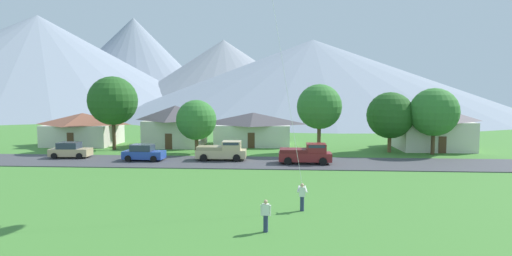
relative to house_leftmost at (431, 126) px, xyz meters
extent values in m
cube|color=#424247|center=(-20.54, -12.02, -2.83)|extent=(160.00, 7.33, 0.08)
cone|color=gray|center=(-9.03, 83.84, 9.50)|extent=(130.09, 130.09, 24.75)
cone|color=gray|center=(-83.84, 122.15, 17.01)|extent=(78.74, 78.74, 39.77)
cone|color=#8E939E|center=(-41.71, 103.60, 10.90)|extent=(83.91, 83.91, 27.55)
cone|color=gray|center=(-107.78, 90.86, 14.78)|extent=(128.27, 128.27, 35.31)
cube|color=beige|center=(0.00, 0.00, -1.08)|extent=(8.41, 7.92, 3.58)
pyramid|color=#564C51|center=(0.00, 0.00, 1.69)|extent=(9.08, 8.55, 1.97)
cube|color=brown|center=(0.00, -3.98, -1.87)|extent=(0.90, 0.06, 2.00)
cube|color=beige|center=(-33.14, 0.64, -1.12)|extent=(7.20, 6.93, 3.50)
pyramid|color=#474247|center=(-33.14, 0.64, 1.59)|extent=(7.77, 7.49, 1.93)
cube|color=brown|center=(-33.14, -2.84, -1.87)|extent=(0.90, 0.06, 2.00)
cube|color=silver|center=(-22.83, 2.28, -1.44)|extent=(9.90, 6.57, 2.86)
pyramid|color=#474247|center=(-22.83, 2.28, 0.78)|extent=(10.69, 7.10, 1.57)
cube|color=brown|center=(-22.83, -1.03, -1.87)|extent=(0.90, 0.06, 2.00)
cube|color=beige|center=(-46.09, 0.89, -1.46)|extent=(8.83, 6.87, 2.82)
pyramid|color=brown|center=(-46.09, 0.89, 0.73)|extent=(9.54, 7.42, 1.55)
cube|color=brown|center=(-46.09, -2.57, -1.87)|extent=(0.90, 0.06, 2.00)
cylinder|color=brown|center=(-14.52, -4.90, -1.11)|extent=(0.44, 0.44, 3.53)
sphere|color=#33752D|center=(-14.52, -4.90, 2.63)|extent=(5.27, 5.27, 5.27)
cylinder|color=brown|center=(-28.82, -6.24, -1.76)|extent=(0.44, 0.44, 2.22)
sphere|color=#33752D|center=(-28.82, -6.24, 1.10)|extent=(4.67, 4.67, 4.67)
cylinder|color=brown|center=(-6.01, -3.51, -1.68)|extent=(0.44, 0.44, 2.38)
sphere|color=#23561E|center=(-6.01, -3.51, 1.58)|extent=(5.52, 5.52, 5.52)
cylinder|color=#4C3823|center=(-39.87, -3.59, -0.94)|extent=(0.44, 0.44, 3.86)
sphere|color=#23561E|center=(-39.87, -3.59, 3.26)|extent=(6.06, 6.06, 6.06)
cylinder|color=#4C3823|center=(-1.49, -5.05, -1.45)|extent=(0.44, 0.44, 2.85)
sphere|color=#33752D|center=(-1.49, -5.05, 2.04)|extent=(5.52, 5.52, 5.52)
cube|color=tan|center=(-41.79, -10.46, -2.19)|extent=(4.28, 2.00, 0.80)
cube|color=#2D3847|center=(-41.94, -10.47, -1.45)|extent=(2.27, 1.69, 0.68)
cylinder|color=black|center=(-40.48, -9.47, -2.47)|extent=(0.65, 0.27, 0.64)
cylinder|color=black|center=(-40.39, -11.31, -2.47)|extent=(0.65, 0.27, 0.64)
cylinder|color=black|center=(-43.18, -9.61, -2.47)|extent=(0.65, 0.27, 0.64)
cylinder|color=black|center=(-43.09, -11.44, -2.47)|extent=(0.65, 0.27, 0.64)
cube|color=#2847A8|center=(-33.20, -11.73, -2.19)|extent=(4.27, 1.96, 0.80)
cube|color=#2D3847|center=(-33.35, -11.72, -1.45)|extent=(2.26, 1.67, 0.68)
cylinder|color=black|center=(-31.81, -10.86, -2.47)|extent=(0.65, 0.26, 0.64)
cylinder|color=black|center=(-31.88, -12.70, -2.47)|extent=(0.65, 0.26, 0.64)
cylinder|color=black|center=(-34.51, -10.76, -2.47)|extent=(0.65, 0.26, 0.64)
cylinder|color=black|center=(-34.58, -12.60, -2.47)|extent=(0.65, 0.26, 0.64)
cube|color=#C6B284|center=(-25.20, -10.92, -2.12)|extent=(5.25, 2.14, 0.84)
cube|color=#C6B284|center=(-24.10, -10.89, -1.25)|extent=(1.95, 1.89, 0.90)
cube|color=#2D3847|center=(-24.10, -10.89, -0.98)|extent=(1.67, 1.92, 0.28)
cube|color=tan|center=(-26.35, -10.95, -1.52)|extent=(2.75, 2.03, 0.36)
cylinder|color=black|center=(-23.53, -9.86, -2.41)|extent=(0.77, 0.30, 0.76)
cylinder|color=black|center=(-23.48, -11.89, -2.41)|extent=(0.77, 0.30, 0.76)
cylinder|color=black|center=(-26.93, -9.95, -2.41)|extent=(0.77, 0.30, 0.76)
cylinder|color=black|center=(-26.87, -11.99, -2.41)|extent=(0.77, 0.30, 0.76)
cube|color=maroon|center=(-16.56, -12.37, -2.12)|extent=(5.21, 2.03, 0.84)
cube|color=maroon|center=(-15.46, -12.38, -1.25)|extent=(1.91, 1.85, 0.90)
cube|color=#2D3847|center=(-15.46, -12.38, -0.98)|extent=(1.63, 1.89, 0.28)
cube|color=maroon|center=(-17.71, -12.36, -1.52)|extent=(2.71, 1.98, 0.36)
cylinder|color=black|center=(-14.85, -11.36, -2.41)|extent=(0.76, 0.28, 0.76)
cylinder|color=black|center=(-14.86, -13.40, -2.41)|extent=(0.76, 0.28, 0.76)
cylinder|color=black|center=(-18.25, -11.34, -2.41)|extent=(0.76, 0.28, 0.76)
cylinder|color=black|center=(-18.26, -13.38, -2.41)|extent=(0.76, 0.28, 0.76)
cylinder|color=navy|center=(-17.59, -28.61, -2.43)|extent=(0.24, 0.24, 0.88)
cube|color=white|center=(-17.59, -28.61, -1.70)|extent=(0.36, 0.22, 0.58)
sphere|color=tan|center=(-17.59, -28.61, -1.30)|extent=(0.21, 0.21, 0.21)
cylinder|color=white|center=(-17.81, -28.55, -1.56)|extent=(0.18, 0.55, 0.37)
cylinder|color=white|center=(-17.37, -28.55, -1.56)|extent=(0.18, 0.55, 0.37)
cylinder|color=silver|center=(-18.67, -27.27, 5.20)|extent=(2.18, 2.70, 13.05)
cylinder|color=navy|center=(-19.62, -32.46, -2.43)|extent=(0.24, 0.24, 0.88)
cube|color=white|center=(-19.62, -32.46, -1.70)|extent=(0.36, 0.22, 0.58)
sphere|color=tan|center=(-19.62, -32.46, -1.30)|extent=(0.21, 0.21, 0.21)
cylinder|color=white|center=(-19.84, -32.46, -1.75)|extent=(0.12, 0.18, 0.59)
cylinder|color=white|center=(-19.40, -32.46, -1.75)|extent=(0.12, 0.18, 0.59)
camera|label=1|loc=(-18.77, -52.55, 4.19)|focal=28.37mm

